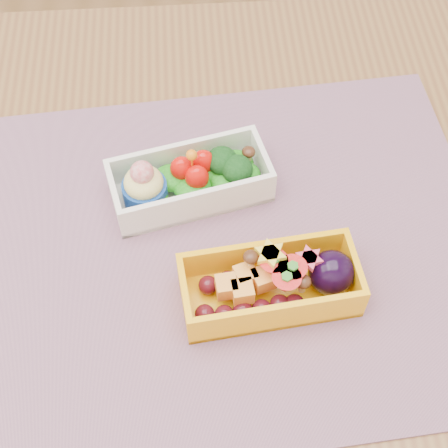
{
  "coord_description": "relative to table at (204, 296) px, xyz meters",
  "views": [
    {
      "loc": [
        -0.0,
        -0.37,
        1.36
      ],
      "look_at": [
        0.02,
        0.01,
        0.79
      ],
      "focal_mm": 54.73,
      "sensor_mm": 36.0,
      "label": 1
    }
  ],
  "objects": [
    {
      "name": "bento_white",
      "position": [
        -0.01,
        0.07,
        0.13
      ],
      "size": [
        0.18,
        0.11,
        0.07
      ],
      "rotation": [
        0.0,
        0.0,
        0.23
      ],
      "color": "white",
      "rests_on": "placemat"
    },
    {
      "name": "placemat",
      "position": [
        0.02,
        0.0,
        0.1
      ],
      "size": [
        0.6,
        0.48,
        0.0
      ],
      "primitive_type": "cube",
      "rotation": [
        0.0,
        0.0,
        0.07
      ],
      "color": "gray",
      "rests_on": "table"
    },
    {
      "name": "bento_yellow",
      "position": [
        0.07,
        -0.06,
        0.13
      ],
      "size": [
        0.18,
        0.09,
        0.06
      ],
      "rotation": [
        0.0,
        0.0,
        0.11
      ],
      "color": "#FFAE0D",
      "rests_on": "placemat"
    },
    {
      "name": "table",
      "position": [
        0.0,
        0.0,
        0.0
      ],
      "size": [
        1.2,
        0.8,
        0.75
      ],
      "color": "brown",
      "rests_on": "ground"
    }
  ]
}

